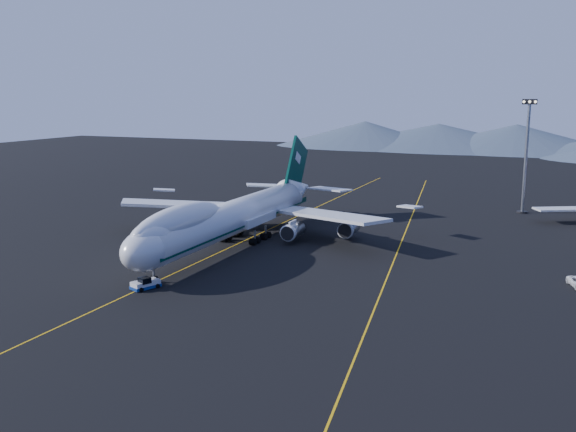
% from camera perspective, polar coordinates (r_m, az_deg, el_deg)
% --- Properties ---
extents(ground, '(500.00, 500.00, 0.00)m').
position_cam_1_polar(ground, '(124.25, -4.89, -2.67)').
color(ground, black).
rests_on(ground, ground).
extents(taxiway_line_main, '(0.25, 220.00, 0.01)m').
position_cam_1_polar(taxiway_line_main, '(124.24, -4.89, -2.66)').
color(taxiway_line_main, '#DDA40D').
rests_on(taxiway_line_main, ground).
extents(taxiway_line_side, '(28.08, 198.09, 0.01)m').
position_cam_1_polar(taxiway_line_side, '(123.20, 9.80, -2.90)').
color(taxiway_line_side, '#DDA40D').
rests_on(taxiway_line_side, ground).
extents(boeing_747, '(59.62, 72.43, 19.37)m').
position_cam_1_polar(boeing_747, '(123.05, -4.93, -0.03)').
color(boeing_747, silver).
rests_on(boeing_747, ground).
extents(pushback_tug, '(3.67, 4.82, 1.88)m').
position_cam_1_polar(pushback_tug, '(99.54, -12.55, -5.98)').
color(pushback_tug, silver).
rests_on(pushback_tug, ground).
extents(floodlight_mast, '(3.41, 2.56, 27.62)m').
position_cam_1_polar(floodlight_mast, '(166.18, 20.40, 5.01)').
color(floodlight_mast, black).
rests_on(floodlight_mast, ground).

